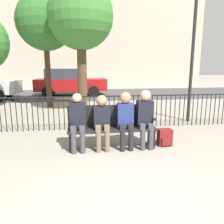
# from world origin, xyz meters

# --- Properties ---
(ground_plane) EXTENTS (80.00, 80.00, 0.00)m
(ground_plane) POSITION_xyz_m (0.00, 0.00, 0.00)
(ground_plane) COLOR gray
(park_bench) EXTENTS (1.89, 0.45, 0.92)m
(park_bench) POSITION_xyz_m (0.00, 2.48, 0.50)
(park_bench) COLOR black
(park_bench) RESTS_ON ground
(seated_person_0) EXTENTS (0.34, 0.39, 1.21)m
(seated_person_0) POSITION_xyz_m (-0.73, 2.35, 0.67)
(seated_person_0) COLOR #3D3D42
(seated_person_0) RESTS_ON ground
(seated_person_1) EXTENTS (0.34, 0.39, 1.17)m
(seated_person_1) POSITION_xyz_m (-0.22, 2.35, 0.67)
(seated_person_1) COLOR brown
(seated_person_1) RESTS_ON ground
(seated_person_2) EXTENTS (0.34, 0.39, 1.22)m
(seated_person_2) POSITION_xyz_m (0.28, 2.35, 0.70)
(seated_person_2) COLOR black
(seated_person_2) RESTS_ON ground
(seated_person_3) EXTENTS (0.34, 0.39, 1.26)m
(seated_person_3) POSITION_xyz_m (0.71, 2.35, 0.71)
(seated_person_3) COLOR #3D3D42
(seated_person_3) RESTS_ON ground
(backpack) EXTENTS (0.30, 0.26, 0.38)m
(backpack) POSITION_xyz_m (1.19, 2.39, 0.18)
(backpack) COLOR maroon
(backpack) RESTS_ON ground
(fence_railing) EXTENTS (9.01, 0.03, 0.95)m
(fence_railing) POSITION_xyz_m (-0.02, 3.93, 0.56)
(fence_railing) COLOR black
(fence_railing) RESTS_ON ground
(tree_1) EXTENTS (2.33, 2.33, 4.64)m
(tree_1) POSITION_xyz_m (-0.62, 6.17, 3.43)
(tree_1) COLOR #4C3823
(tree_1) RESTS_ON ground
(tree_2) EXTENTS (2.34, 2.34, 4.71)m
(tree_2) POSITION_xyz_m (-2.08, 7.70, 3.52)
(tree_2) COLOR #422D1E
(tree_2) RESTS_ON ground
(lamp_post) EXTENTS (0.28, 0.28, 4.20)m
(lamp_post) POSITION_xyz_m (2.78, 4.47, 2.73)
(lamp_post) COLOR black
(lamp_post) RESTS_ON ground
(street_surface) EXTENTS (24.00, 6.00, 0.01)m
(street_surface) POSITION_xyz_m (0.00, 12.00, 0.00)
(street_surface) COLOR #3D3D3F
(street_surface) RESTS_ON ground
(parked_car_0) EXTENTS (4.20, 1.94, 1.62)m
(parked_car_0) POSITION_xyz_m (-1.40, 11.47, 0.84)
(parked_car_0) COLOR maroon
(parked_car_0) RESTS_ON ground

